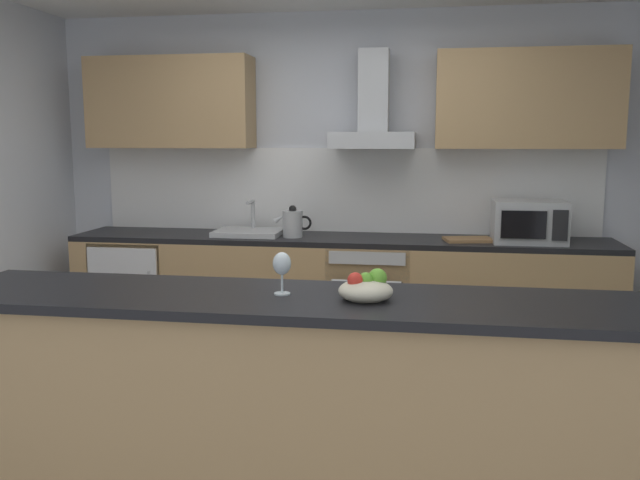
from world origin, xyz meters
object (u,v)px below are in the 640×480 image
range_hood (374,117)px  fruit_bowl (366,289)px  refrigerator (139,292)px  wine_glass (282,265)px  chopping_board (469,240)px  sink (249,232)px  microwave (529,222)px  oven (370,296)px  kettle (293,223)px

range_hood → fruit_bowl: (0.18, -2.42, -0.75)m
refrigerator → fruit_bowl: bearing=-48.6°
wine_glass → chopping_board: size_ratio=0.52×
range_hood → wine_glass: range_hood is taller
fruit_bowl → chopping_board: (0.53, 2.27, -0.12)m
sink → fruit_bowl: 2.56m
fruit_bowl → sink: bearing=115.8°
range_hood → chopping_board: range_hood is taller
refrigerator → wine_glass: 2.89m
microwave → wine_glass: bearing=-120.1°
wine_glass → oven: bearing=85.7°
wine_glass → fruit_bowl: wine_glass is taller
fruit_bowl → refrigerator: bearing=131.4°
refrigerator → oven: bearing=0.1°
range_hood → microwave: bearing=-8.0°
range_hood → sink: bearing=-172.8°
wine_glass → fruit_bowl: (0.35, -0.03, -0.08)m
fruit_bowl → kettle: bearing=108.7°
sink → chopping_board: bearing=-1.2°
refrigerator → kettle: 1.39m
oven → refrigerator: bearing=-179.9°
refrigerator → microwave: (2.96, -0.03, 0.62)m
wine_glass → kettle: bearing=100.5°
sink → fruit_bowl: sink is taller
refrigerator → sink: sink is taller
oven → fruit_bowl: (0.18, -2.29, 0.57)m
refrigerator → kettle: bearing=-1.4°
refrigerator → sink: bearing=0.9°
oven → sink: sink is taller
microwave → kettle: 1.71m
chopping_board → fruit_bowl: bearing=-103.1°
refrigerator → range_hood: (1.84, 0.13, 1.36)m
fruit_bowl → chopping_board: fruit_bowl is taller
sink → range_hood: (0.93, 0.12, 0.86)m
oven → fruit_bowl: fruit_bowl is taller
range_hood → wine_glass: 2.49m
oven → chopping_board: (0.71, -0.02, 0.45)m
refrigerator → chopping_board: bearing=-0.5°
microwave → oven: bearing=178.6°
refrigerator → kettle: (1.26, -0.03, 0.58)m
sink → range_hood: 1.27m
oven → wine_glass: (-0.17, -2.26, 0.65)m
refrigerator → range_hood: range_hood is taller
refrigerator → chopping_board: chopping_board is taller
microwave → sink: 2.06m
sink → oven: bearing=-0.7°
oven → chopping_board: 0.84m
sink → chopping_board: sink is taller
sink → range_hood: range_hood is taller
sink → chopping_board: size_ratio=1.47×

